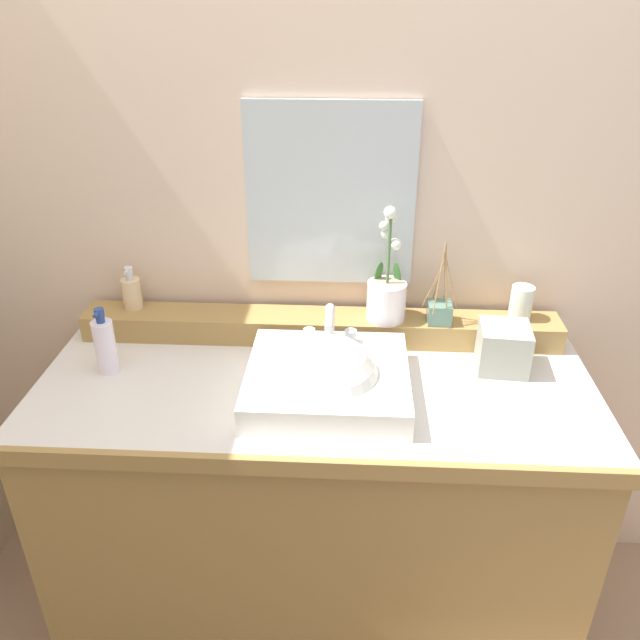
% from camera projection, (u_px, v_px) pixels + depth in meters
% --- Properties ---
extents(floor, '(3.05, 3.79, 0.10)m').
position_uv_depth(floor, '(316.00, 614.00, 2.08)').
color(floor, '#A18065').
rests_on(floor, ground).
extents(wall_back, '(3.05, 0.20, 2.47)m').
position_uv_depth(wall_back, '(323.00, 196.00, 1.84)').
color(wall_back, beige).
rests_on(wall_back, ground).
extents(vanity_cabinet, '(1.45, 0.62, 0.87)m').
position_uv_depth(vanity_cabinet, '(316.00, 505.00, 1.85)').
color(vanity_cabinet, '#A07B43').
rests_on(vanity_cabinet, ground).
extents(back_ledge, '(1.37, 0.12, 0.07)m').
position_uv_depth(back_ledge, '(320.00, 327.00, 1.84)').
color(back_ledge, '#A07B43').
rests_on(back_ledge, vanity_cabinet).
extents(sink_basin, '(0.40, 0.38, 0.29)m').
position_uv_depth(sink_basin, '(327.00, 384.00, 1.58)').
color(sink_basin, white).
rests_on(sink_basin, vanity_cabinet).
extents(potted_plant, '(0.11, 0.11, 0.33)m').
position_uv_depth(potted_plant, '(387.00, 293.00, 1.77)').
color(potted_plant, silver).
rests_on(potted_plant, back_ledge).
extents(soap_dispenser, '(0.05, 0.06, 0.13)m').
position_uv_depth(soap_dispenser, '(132.00, 292.00, 1.84)').
color(soap_dispenser, beige).
rests_on(soap_dispenser, back_ledge).
extents(tumbler_cup, '(0.06, 0.06, 0.10)m').
position_uv_depth(tumbler_cup, '(521.00, 303.00, 1.78)').
color(tumbler_cup, white).
rests_on(tumbler_cup, back_ledge).
extents(reed_diffuser, '(0.09, 0.09, 0.24)m').
position_uv_depth(reed_diffuser, '(439.00, 311.00, 1.77)').
color(reed_diffuser, slate).
rests_on(reed_diffuser, back_ledge).
extents(lotion_bottle, '(0.06, 0.06, 0.19)m').
position_uv_depth(lotion_bottle, '(105.00, 345.00, 1.66)').
color(lotion_bottle, white).
rests_on(lotion_bottle, vanity_cabinet).
extents(tissue_box, '(0.14, 0.14, 0.12)m').
position_uv_depth(tissue_box, '(503.00, 348.00, 1.68)').
color(tissue_box, '#97998A').
rests_on(tissue_box, vanity_cabinet).
extents(mirror, '(0.46, 0.02, 0.50)m').
position_uv_depth(mirror, '(331.00, 196.00, 1.72)').
color(mirror, silver).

